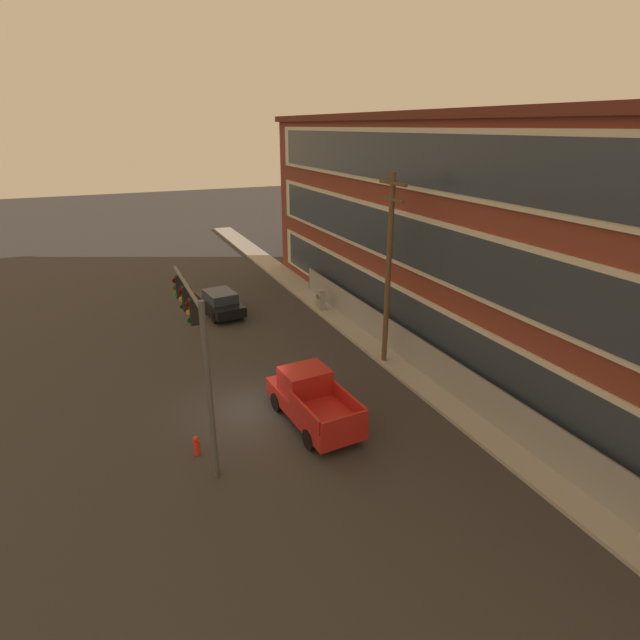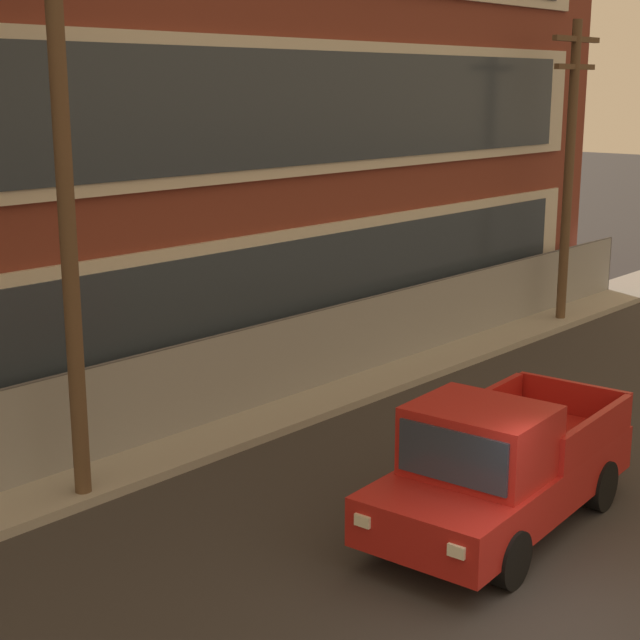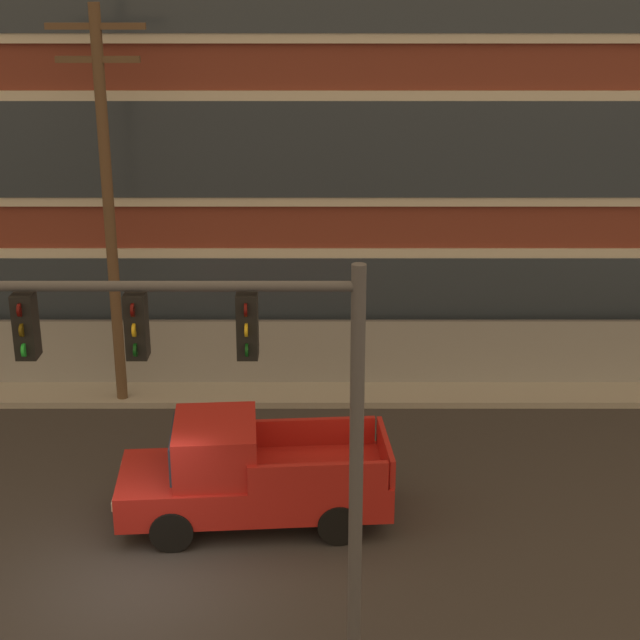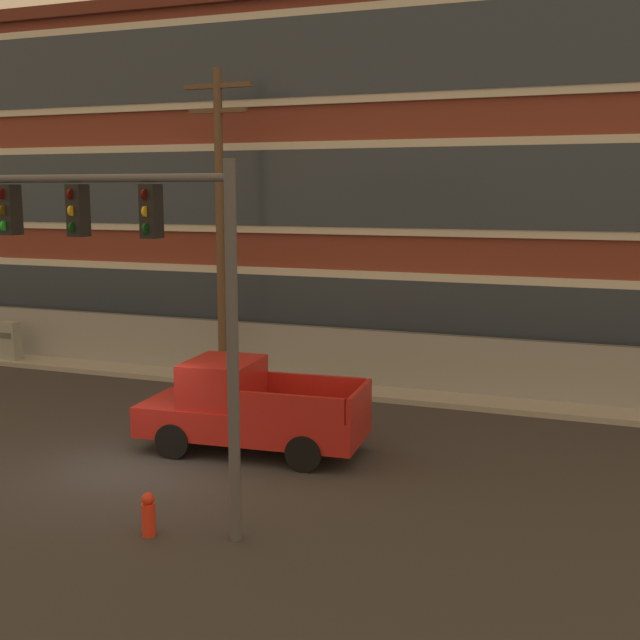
% 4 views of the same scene
% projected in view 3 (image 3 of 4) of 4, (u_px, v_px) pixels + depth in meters
% --- Properties ---
extents(ground_plane, '(160.00, 160.00, 0.00)m').
position_uv_depth(ground_plane, '(129.00, 583.00, 17.04)').
color(ground_plane, '#333030').
extents(sidewalk_building_side, '(80.00, 1.95, 0.16)m').
position_uv_depth(sidewalk_building_side, '(187.00, 390.00, 24.74)').
color(sidewalk_building_side, '#9E9B93').
rests_on(sidewalk_building_side, ground).
extents(brick_mill_building, '(39.74, 8.83, 12.01)m').
position_uv_depth(brick_mill_building, '(135.00, 124.00, 27.55)').
color(brick_mill_building, brown).
rests_on(brick_mill_building, ground).
extents(chain_link_fence, '(32.70, 0.06, 1.85)m').
position_uv_depth(chain_link_fence, '(283.00, 353.00, 24.76)').
color(chain_link_fence, gray).
rests_on(chain_link_fence, ground).
extents(traffic_signal_mast, '(5.41, 0.43, 6.43)m').
position_uv_depth(traffic_signal_mast, '(231.00, 388.00, 13.31)').
color(traffic_signal_mast, '#4C4C51').
rests_on(traffic_signal_mast, ground).
extents(pickup_truck_red, '(5.30, 2.42, 2.10)m').
position_uv_depth(pickup_truck_red, '(243.00, 475.00, 18.67)').
color(pickup_truck_red, '#AD1E19').
rests_on(pickup_truck_red, ground).
extents(utility_pole_near_corner, '(2.18, 0.26, 9.44)m').
position_uv_depth(utility_pole_near_corner, '(103.00, 198.00, 22.42)').
color(utility_pole_near_corner, brown).
rests_on(utility_pole_near_corner, ground).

